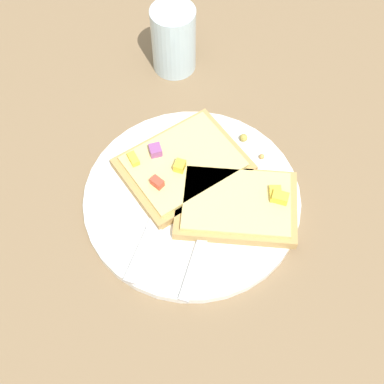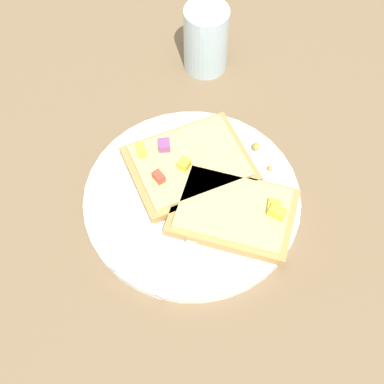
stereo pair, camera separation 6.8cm
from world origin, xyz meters
name	(u,v)px [view 1 (the left image)]	position (x,y,z in m)	size (l,w,h in m)	color
ground_plane	(192,201)	(0.00, 0.00, 0.00)	(4.00, 4.00, 0.00)	#7F6647
plate	(192,198)	(0.00, 0.00, 0.01)	(0.28, 0.28, 0.01)	white
fork	(212,208)	(0.01, -0.03, 0.01)	(0.17, 0.18, 0.01)	silver
knife	(155,225)	(-0.06, -0.02, 0.01)	(0.15, 0.14, 0.01)	silver
pizza_slice_main	(183,165)	(0.01, 0.04, 0.02)	(0.17, 0.14, 0.03)	tan
pizza_slice_corner	(237,204)	(0.04, -0.04, 0.02)	(0.18, 0.17, 0.03)	tan
crumb_scatter	(211,169)	(0.04, 0.02, 0.02)	(0.13, 0.05, 0.01)	#B18C47
drinking_glass	(174,40)	(0.09, 0.23, 0.05)	(0.07, 0.07, 0.10)	silver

